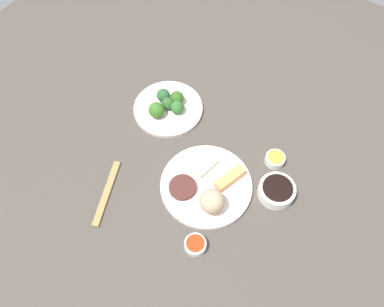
{
  "coord_description": "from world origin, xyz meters",
  "views": [
    {
      "loc": [
        -0.28,
        0.45,
        1.06
      ],
      "look_at": [
        0.05,
        -0.04,
        0.06
      ],
      "focal_mm": 35.36,
      "sensor_mm": 36.0,
      "label": 1
    }
  ],
  "objects_px": {
    "sauce_ramekin_sweet_and_sour": "(195,245)",
    "chopsticks_pair": "(107,193)",
    "main_plate": "(206,186)",
    "soy_sauce_bowl": "(276,191)",
    "sauce_ramekin_hot_mustard": "(275,159)",
    "broccoli_plate": "(168,109)"
  },
  "relations": [
    {
      "from": "soy_sauce_bowl",
      "to": "chopsticks_pair",
      "type": "height_order",
      "value": "soy_sauce_bowl"
    },
    {
      "from": "sauce_ramekin_sweet_and_sour",
      "to": "soy_sauce_bowl",
      "type": "bearing_deg",
      "value": -112.49
    },
    {
      "from": "sauce_ramekin_hot_mustard",
      "to": "soy_sauce_bowl",
      "type": "bearing_deg",
      "value": 119.11
    },
    {
      "from": "broccoli_plate",
      "to": "soy_sauce_bowl",
      "type": "xyz_separation_m",
      "value": [
        -0.45,
        0.08,
        0.01
      ]
    },
    {
      "from": "main_plate",
      "to": "soy_sauce_bowl",
      "type": "distance_m",
      "value": 0.21
    },
    {
      "from": "broccoli_plate",
      "to": "sauce_ramekin_hot_mustard",
      "type": "bearing_deg",
      "value": -177.07
    },
    {
      "from": "main_plate",
      "to": "chopsticks_pair",
      "type": "bearing_deg",
      "value": 37.98
    },
    {
      "from": "broccoli_plate",
      "to": "sauce_ramekin_hot_mustard",
      "type": "xyz_separation_m",
      "value": [
        -0.4,
        -0.02,
        0.01
      ]
    },
    {
      "from": "broccoli_plate",
      "to": "sauce_ramekin_sweet_and_sour",
      "type": "distance_m",
      "value": 0.49
    },
    {
      "from": "main_plate",
      "to": "broccoli_plate",
      "type": "height_order",
      "value": "main_plate"
    },
    {
      "from": "main_plate",
      "to": "sauce_ramekin_sweet_and_sour",
      "type": "xyz_separation_m",
      "value": [
        -0.07,
        0.17,
        0.01
      ]
    },
    {
      "from": "chopsticks_pair",
      "to": "main_plate",
      "type": "bearing_deg",
      "value": -142.02
    },
    {
      "from": "broccoli_plate",
      "to": "sauce_ramekin_sweet_and_sour",
      "type": "bearing_deg",
      "value": 134.56
    },
    {
      "from": "chopsticks_pair",
      "to": "sauce_ramekin_sweet_and_sour",
      "type": "bearing_deg",
      "value": -177.66
    },
    {
      "from": "chopsticks_pair",
      "to": "soy_sauce_bowl",
      "type": "bearing_deg",
      "value": -146.34
    },
    {
      "from": "broccoli_plate",
      "to": "main_plate",
      "type": "bearing_deg",
      "value": 146.83
    },
    {
      "from": "broccoli_plate",
      "to": "soy_sauce_bowl",
      "type": "bearing_deg",
      "value": 170.25
    },
    {
      "from": "soy_sauce_bowl",
      "to": "chopsticks_pair",
      "type": "distance_m",
      "value": 0.51
    },
    {
      "from": "sauce_ramekin_sweet_and_sour",
      "to": "main_plate",
      "type": "bearing_deg",
      "value": -66.59
    },
    {
      "from": "broccoli_plate",
      "to": "sauce_ramekin_sweet_and_sour",
      "type": "xyz_separation_m",
      "value": [
        -0.34,
        0.35,
        0.01
      ]
    },
    {
      "from": "sauce_ramekin_sweet_and_sour",
      "to": "chopsticks_pair",
      "type": "bearing_deg",
      "value": 2.34
    },
    {
      "from": "soy_sauce_bowl",
      "to": "chopsticks_pair",
      "type": "xyz_separation_m",
      "value": [
        0.42,
        0.28,
        -0.02
      ]
    }
  ]
}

